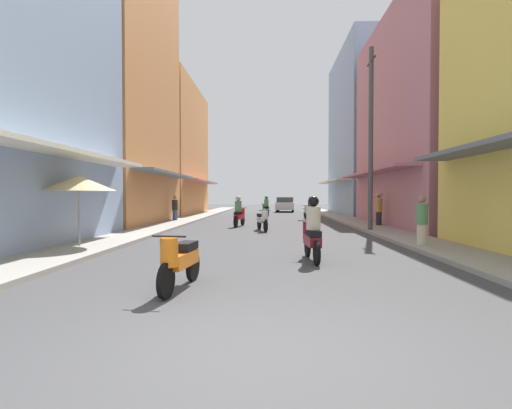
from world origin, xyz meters
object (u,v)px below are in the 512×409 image
object	(u,v)px
motorbike_red	(239,213)
pedestrian_far	(175,209)
pedestrian_crossing	(379,208)
pedestrian_foreground	(422,222)
motorbike_white	(263,220)
parked_car	(285,204)
vendor_umbrella	(79,183)
utility_pole	(371,138)
motorbike_green	(266,207)
motorbike_maroon	(312,232)
motorbike_orange	(180,260)
motorbike_silver	(309,209)

from	to	relation	value
motorbike_red	pedestrian_far	xyz separation A→B (m)	(-4.14, 3.17, 0.09)
pedestrian_crossing	pedestrian_foreground	bearing A→B (deg)	-96.77
motorbike_white	parked_car	bearing A→B (deg)	84.85
parked_car	vendor_umbrella	world-z (taller)	vendor_umbrella
pedestrian_foreground	pedestrian_crossing	bearing A→B (deg)	83.23
pedestrian_foreground	utility_pole	distance (m)	6.10
motorbike_white	motorbike_red	xyz separation A→B (m)	(-1.25, 2.38, 0.20)
motorbike_white	pedestrian_crossing	xyz separation A→B (m)	(5.77, 2.05, 0.49)
motorbike_white	motorbike_green	distance (m)	12.43
motorbike_maroon	vendor_umbrella	world-z (taller)	vendor_umbrella
motorbike_orange	pedestrian_crossing	world-z (taller)	pedestrian_crossing
motorbike_orange	utility_pole	world-z (taller)	utility_pole
motorbike_maroon	motorbike_silver	size ratio (longest dim) A/B	1.03
motorbike_white	utility_pole	size ratio (longest dim) A/B	0.22
utility_pole	vendor_umbrella	bearing A→B (deg)	-150.23
motorbike_green	vendor_umbrella	size ratio (longest dim) A/B	0.81
motorbike_silver	pedestrian_foreground	distance (m)	14.31
motorbike_orange	motorbike_green	world-z (taller)	motorbike_green
pedestrian_crossing	pedestrian_foreground	distance (m)	7.73
motorbike_white	pedestrian_foreground	distance (m)	7.44
motorbike_orange	motorbike_green	size ratio (longest dim) A/B	1.02
pedestrian_far	pedestrian_crossing	bearing A→B (deg)	-17.39
parked_car	pedestrian_foreground	world-z (taller)	pedestrian_foreground
motorbike_green	utility_pole	size ratio (longest dim) A/B	0.22
motorbike_maroon	pedestrian_far	xyz separation A→B (m)	(-6.75, 13.40, 0.09)
motorbike_maroon	pedestrian_far	world-z (taller)	pedestrian_far
motorbike_white	motorbike_maroon	xyz separation A→B (m)	(1.36, -7.86, 0.20)
motorbike_white	motorbike_silver	size ratio (longest dim) A/B	1.01
motorbike_white	motorbike_silver	xyz separation A→B (m)	(3.00, 8.57, 0.20)
motorbike_white	pedestrian_foreground	bearing A→B (deg)	-49.12
motorbike_maroon	utility_pole	distance (m)	8.76
motorbike_silver	parked_car	distance (m)	12.10
motorbike_green	pedestrian_far	world-z (taller)	pedestrian_far
motorbike_green	vendor_umbrella	bearing A→B (deg)	-105.82
parked_car	vendor_umbrella	xyz separation A→B (m)	(-7.12, -26.79, 1.21)
pedestrian_foreground	vendor_umbrella	xyz separation A→B (m)	(-10.13, -0.55, 1.15)
motorbike_green	pedestrian_foreground	xyz separation A→B (m)	(4.85, -18.05, 0.09)
motorbike_white	parked_car	xyz separation A→B (m)	(1.86, 20.62, 0.24)
motorbike_green	motorbike_red	world-z (taller)	same
pedestrian_far	vendor_umbrella	bearing A→B (deg)	-89.34
pedestrian_far	utility_pole	bearing A→B (deg)	-30.88
motorbike_red	vendor_umbrella	distance (m)	9.53
motorbike_red	utility_pole	world-z (taller)	utility_pole
parked_car	utility_pole	bearing A→B (deg)	-82.37
motorbike_orange	motorbike_green	bearing A→B (deg)	87.05
utility_pole	motorbike_maroon	bearing A→B (deg)	-114.32
parked_car	pedestrian_foreground	size ratio (longest dim) A/B	2.64
pedestrian_foreground	vendor_umbrella	bearing A→B (deg)	-176.87
motorbike_white	motorbike_maroon	bearing A→B (deg)	-80.21
motorbike_white	pedestrian_far	xyz separation A→B (m)	(-5.40, 5.55, 0.29)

